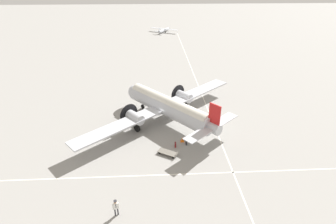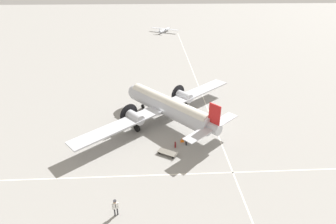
{
  "view_description": "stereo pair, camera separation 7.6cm",
  "coord_description": "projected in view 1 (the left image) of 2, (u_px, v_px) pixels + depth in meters",
  "views": [
    {
      "loc": [
        -32.1,
        1.7,
        18.98
      ],
      "look_at": [
        0.0,
        0.0,
        1.59
      ],
      "focal_mm": 28.0,
      "sensor_mm": 36.0,
      "label": 1
    },
    {
      "loc": [
        -32.1,
        1.62,
        18.98
      ],
      "look_at": [
        0.0,
        0.0,
        1.59
      ],
      "focal_mm": 28.0,
      "sensor_mm": 36.0,
      "label": 2
    }
  ],
  "objects": [
    {
      "name": "apron_line_eastwest",
      "position": [
        212.0,
        121.0,
        37.6
      ],
      "size": [
        120.0,
        0.16,
        0.01
      ],
      "color": "silver",
      "rests_on": "ground_plane"
    },
    {
      "name": "apron_line_northsouth",
      "position": [
        173.0,
        174.0,
        27.67
      ],
      "size": [
        0.16,
        120.0,
        0.01
      ],
      "color": "silver",
      "rests_on": "ground_plane"
    },
    {
      "name": "baggage_cart",
      "position": [
        168.0,
        153.0,
        30.56
      ],
      "size": [
        2.01,
        2.5,
        0.56
      ],
      "rotation": [
        0.0,
        0.0,
        1.03
      ],
      "color": "#6B665B",
      "rests_on": "ground_plane"
    },
    {
      "name": "suitcase_near_door",
      "position": [
        186.0,
        142.0,
        32.31
      ],
      "size": [
        0.45,
        0.16,
        0.63
      ],
      "color": "#232328",
      "rests_on": "ground_plane"
    },
    {
      "name": "traffic_cone",
      "position": [
        182.0,
        140.0,
        32.89
      ],
      "size": [
        0.46,
        0.46,
        0.61
      ],
      "color": "orange",
      "rests_on": "ground_plane"
    },
    {
      "name": "suitcase_upright_spare",
      "position": [
        175.0,
        145.0,
        31.89
      ],
      "size": [
        0.46,
        0.17,
        0.63
      ],
      "color": "maroon",
      "rests_on": "ground_plane"
    },
    {
      "name": "ground_plane",
      "position": [
        168.0,
        122.0,
        37.3
      ],
      "size": [
        300.0,
        300.0,
        0.0
      ],
      "primitive_type": "plane",
      "color": "gray"
    },
    {
      "name": "crew_foreground",
      "position": [
        116.0,
        206.0,
        22.57
      ],
      "size": [
        0.37,
        0.57,
        1.74
      ],
      "rotation": [
        0.0,
        0.0,
        1.9
      ],
      "color": "#2D2D33",
      "rests_on": "ground_plane"
    },
    {
      "name": "light_aircraft_distant",
      "position": [
        164.0,
        30.0,
        91.01
      ],
      "size": [
        7.51,
        9.52,
        1.99
      ],
      "rotation": [
        0.0,
        0.0,
        5.77
      ],
      "color": "#B7BCC6",
      "rests_on": "ground_plane"
    },
    {
      "name": "airliner_main",
      "position": [
        166.0,
        106.0,
        36.39
      ],
      "size": [
        19.99,
        22.51,
        5.58
      ],
      "rotation": [
        0.0,
        0.0,
        0.72
      ],
      "color": "silver",
      "rests_on": "ground_plane"
    }
  ]
}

